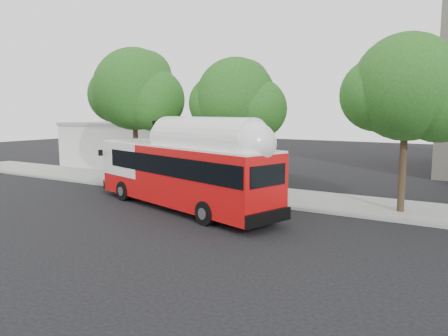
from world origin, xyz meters
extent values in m
plane|color=black|center=(0.00, 0.00, 0.00)|extent=(120.00, 120.00, 0.00)
cube|color=gray|center=(0.00, 6.50, 0.07)|extent=(60.00, 5.00, 0.15)
cube|color=gray|center=(0.00, 3.90, 0.07)|extent=(60.00, 0.30, 0.15)
cube|color=maroon|center=(-3.00, 3.90, 0.08)|extent=(10.00, 0.32, 0.16)
cylinder|color=#2D2116|center=(-9.00, 5.50, 3.04)|extent=(0.36, 0.36, 6.08)
sphere|color=#1F4C15|center=(-9.00, 5.50, 6.84)|extent=(5.80, 5.80, 5.80)
sphere|color=#1F4C15|center=(-7.41, 5.70, 6.08)|extent=(4.35, 4.35, 4.35)
cylinder|color=#2D2116|center=(-1.00, 6.00, 2.72)|extent=(0.36, 0.36, 5.44)
sphere|color=#1F4C15|center=(-1.00, 6.00, 6.12)|extent=(5.00, 5.00, 5.00)
sphere|color=#1F4C15|center=(0.38, 6.20, 5.44)|extent=(3.75, 3.75, 3.75)
cylinder|color=#2D2116|center=(9.00, 5.80, 2.88)|extent=(0.36, 0.36, 5.76)
sphere|color=#1F4C15|center=(9.00, 5.80, 6.48)|extent=(5.40, 5.40, 5.40)
sphere|color=#1F4C15|center=(10.48, 6.00, 5.76)|extent=(4.05, 4.05, 4.05)
cube|color=silver|center=(-14.00, 14.00, 2.00)|extent=(16.00, 10.00, 4.00)
cube|color=gray|center=(-14.00, 14.00, 4.10)|extent=(16.20, 10.20, 0.30)
cube|color=red|center=(-1.39, 0.84, 1.89)|extent=(12.86, 6.23, 3.05)
cube|color=black|center=(-0.89, 0.69, 2.52)|extent=(11.67, 5.93, 1.00)
cube|color=white|center=(-1.39, 0.84, 3.46)|extent=(12.84, 6.15, 0.11)
cube|color=white|center=(0.62, 0.23, 3.73)|extent=(7.05, 3.94, 0.58)
cube|color=black|center=(-7.98, 2.81, 0.53)|extent=(1.35, 2.05, 0.06)
imported|color=navy|center=(-7.98, 2.81, 1.03)|extent=(1.12, 1.91, 0.95)
cylinder|color=#B61317|center=(-6.11, 4.27, 2.20)|extent=(0.13, 0.13, 4.41)
cube|color=black|center=(-6.11, 4.27, 4.52)|extent=(0.06, 0.44, 0.28)
camera|label=1|loc=(12.78, -17.84, 5.28)|focal=35.00mm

